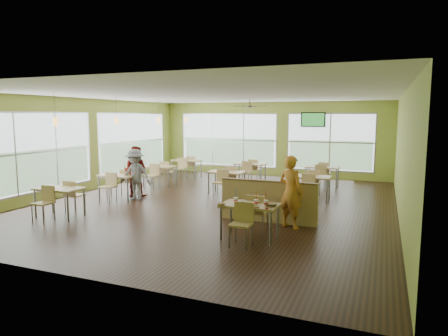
{
  "coord_description": "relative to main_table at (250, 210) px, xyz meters",
  "views": [
    {
      "loc": [
        4.57,
        -10.84,
        2.59
      ],
      "look_at": [
        0.43,
        -0.56,
        1.15
      ],
      "focal_mm": 32.0,
      "sensor_mm": 36.0,
      "label": 1
    }
  ],
  "objects": [
    {
      "name": "cup_blue",
      "position": [
        -0.29,
        -0.08,
        0.19
      ],
      "size": [
        0.1,
        0.1,
        0.36
      ],
      "color": "white",
      "rests_on": "main_table"
    },
    {
      "name": "main_table",
      "position": [
        0.0,
        0.0,
        0.0
      ],
      "size": [
        1.22,
        1.52,
        0.87
      ],
      "color": "tan",
      "rests_on": "floor"
    },
    {
      "name": "ceiling_fan",
      "position": [
        -2.0,
        6.0,
        2.32
      ],
      "size": [
        1.25,
        1.25,
        0.29
      ],
      "color": "#2D2119",
      "rests_on": "ceiling"
    },
    {
      "name": "food_basket",
      "position": [
        0.46,
        -0.03,
        0.15
      ],
      "size": [
        0.27,
        0.27,
        0.06
      ],
      "color": "black",
      "rests_on": "main_table"
    },
    {
      "name": "cup_yellow",
      "position": [
        -0.09,
        -0.24,
        0.19
      ],
      "size": [
        0.1,
        0.1,
        0.34
      ],
      "color": "white",
      "rests_on": "main_table"
    },
    {
      "name": "half_wall_divider",
      "position": [
        0.0,
        1.45,
        -0.11
      ],
      "size": [
        2.4,
        0.14,
        1.04
      ],
      "color": "tan",
      "rests_on": "floor"
    },
    {
      "name": "patron_grey",
      "position": [
        -4.55,
        2.49,
        0.16
      ],
      "size": [
        1.07,
        0.67,
        1.58
      ],
      "primitive_type": "imported",
      "rotation": [
        0.0,
        0.0,
        0.08
      ],
      "color": "slate",
      "rests_on": "floor"
    },
    {
      "name": "cup_red_far",
      "position": [
        0.37,
        -0.08,
        0.19
      ],
      "size": [
        0.1,
        0.1,
        0.35
      ],
      "color": "white",
      "rests_on": "main_table"
    },
    {
      "name": "pendant_lights",
      "position": [
        -5.2,
        3.68,
        1.82
      ],
      "size": [
        0.11,
        7.31,
        0.86
      ],
      "color": "#2D2119",
      "rests_on": "ceiling"
    },
    {
      "name": "ketchup_cup",
      "position": [
        0.45,
        -0.3,
        0.13
      ],
      "size": [
        0.06,
        0.06,
        0.02
      ],
      "primitive_type": "cylinder",
      "color": "maroon",
      "rests_on": "main_table"
    },
    {
      "name": "wrapper_right",
      "position": [
        0.24,
        -0.27,
        0.14
      ],
      "size": [
        0.13,
        0.12,
        0.03
      ],
      "primitive_type": "ellipsoid",
      "rotation": [
        0.0,
        0.0,
        0.05
      ],
      "color": "#977249",
      "rests_on": "main_table"
    },
    {
      "name": "window_bays",
      "position": [
        -4.65,
        6.08,
        0.85
      ],
      "size": [
        9.24,
        10.24,
        2.38
      ],
      "color": "white",
      "rests_on": "room"
    },
    {
      "name": "tv_backwall",
      "position": [
        -0.2,
        8.9,
        1.82
      ],
      "size": [
        1.0,
        0.07,
        0.6
      ],
      "color": "black",
      "rests_on": "wall_back"
    },
    {
      "name": "room",
      "position": [
        -2.0,
        3.0,
        0.97
      ],
      "size": [
        12.0,
        12.04,
        3.2
      ],
      "color": "black",
      "rests_on": "ground"
    },
    {
      "name": "dining_tables",
      "position": [
        -3.05,
        4.71,
        -0.0
      ],
      "size": [
        6.92,
        8.72,
        0.87
      ],
      "color": "tan",
      "rests_on": "floor"
    },
    {
      "name": "wrapper_mid",
      "position": [
        0.11,
        0.19,
        0.14
      ],
      "size": [
        0.21,
        0.2,
        0.05
      ],
      "primitive_type": "ellipsoid",
      "rotation": [
        0.0,
        0.0,
        -0.23
      ],
      "color": "#977249",
      "rests_on": "main_table"
    },
    {
      "name": "cup_red_near",
      "position": [
        0.16,
        -0.08,
        0.19
      ],
      "size": [
        0.09,
        0.09,
        0.34
      ],
      "color": "white",
      "rests_on": "main_table"
    },
    {
      "name": "wrapper_left",
      "position": [
        -0.53,
        -0.3,
        0.14
      ],
      "size": [
        0.2,
        0.19,
        0.04
      ],
      "primitive_type": "ellipsoid",
      "rotation": [
        0.0,
        0.0,
        0.15
      ],
      "color": "#977249",
      "rests_on": "main_table"
    },
    {
      "name": "patron_maroon",
      "position": [
        -4.84,
        2.91,
        0.19
      ],
      "size": [
        0.9,
        0.75,
        1.64
      ],
      "primitive_type": "imported",
      "rotation": [
        0.0,
        0.0,
        3.32
      ],
      "color": "#5F110B",
      "rests_on": "floor"
    },
    {
      "name": "man_plaid",
      "position": [
        0.61,
        1.16,
        0.22
      ],
      "size": [
        0.73,
        0.62,
        1.7
      ],
      "primitive_type": "imported",
      "rotation": [
        0.0,
        0.0,
        2.73
      ],
      "color": "orange",
      "rests_on": "floor"
    }
  ]
}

